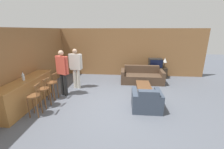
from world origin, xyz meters
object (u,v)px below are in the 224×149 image
at_px(bar_chair_mid, 44,91).
at_px(tv, 155,63).
at_px(table_lamp, 165,61).
at_px(person_by_counter, 63,71).
at_px(couch_far, 142,77).
at_px(coffee_table, 143,86).
at_px(tv_unit, 155,72).
at_px(bar_chair_near, 34,99).
at_px(person_by_window, 76,67).
at_px(bar_chair_far, 52,85).
at_px(bottle, 23,76).
at_px(armchair_near, 146,101).

relative_size(bar_chair_mid, tv, 1.47).
height_order(table_lamp, person_by_counter, person_by_counter).
height_order(couch_far, coffee_table, couch_far).
relative_size(bar_chair_mid, tv_unit, 0.83).
distance_m(bar_chair_near, person_by_window, 2.42).
height_order(coffee_table, table_lamp, table_lamp).
height_order(bar_chair_far, bottle, bottle).
xyz_separation_m(bar_chair_near, bottle, (-0.59, 0.49, 0.53)).
bearing_deg(bar_chair_near, person_by_window, 76.82).
height_order(armchair_near, tv_unit, armchair_near).
bearing_deg(couch_far, bottle, -145.28).
relative_size(couch_far, tv_unit, 1.66).
bearing_deg(person_by_window, bar_chair_mid, -107.08).
relative_size(bar_chair_mid, bar_chair_far, 1.00).
bearing_deg(tv_unit, armchair_near, -104.39).
height_order(bar_chair_far, couch_far, bar_chair_far).
bearing_deg(armchair_near, person_by_counter, 164.61).
distance_m(bar_chair_far, couch_far, 4.15).
distance_m(armchair_near, tv_unit, 3.65).
height_order(armchair_near, coffee_table, armchair_near).
bearing_deg(person_by_window, tv_unit, 26.84).
height_order(bar_chair_mid, tv, tv).
bearing_deg(couch_far, person_by_counter, -150.98).
bearing_deg(coffee_table, tv, 68.95).
height_order(tv_unit, person_by_counter, person_by_counter).
xyz_separation_m(couch_far, bottle, (-4.11, -2.85, 0.80)).
xyz_separation_m(person_by_window, person_by_counter, (-0.27, -0.78, 0.02)).
height_order(bar_chair_far, armchair_near, bar_chair_far).
relative_size(bar_chair_near, bottle, 3.53).
height_order(bar_chair_far, person_by_window, person_by_window).
distance_m(bar_chair_mid, couch_far, 4.49).
height_order(bar_chair_near, coffee_table, bar_chair_near).
relative_size(couch_far, tv, 2.95).
distance_m(bottle, person_by_window, 2.15).
height_order(bottle, table_lamp, bottle).
bearing_deg(person_by_window, bar_chair_near, -103.18).
bearing_deg(coffee_table, bar_chair_mid, -157.41).
bearing_deg(table_lamp, coffee_table, -121.02).
xyz_separation_m(couch_far, coffee_table, (-0.08, -1.35, 0.04)).
bearing_deg(table_lamp, bottle, -145.27).
bearing_deg(tv, couch_far, -131.78).
bearing_deg(person_by_counter, coffee_table, 7.99).
bearing_deg(coffee_table, couch_far, 86.80).
xyz_separation_m(tv, bottle, (-4.89, -3.72, 0.28)).
height_order(bar_chair_mid, bar_chair_far, same).
relative_size(armchair_near, table_lamp, 1.85).
relative_size(bar_chair_far, person_by_window, 0.58).
distance_m(bar_chair_mid, person_by_counter, 1.12).
bearing_deg(bar_chair_mid, armchair_near, 2.17).
bearing_deg(person_by_counter, bar_chair_far, -125.55).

